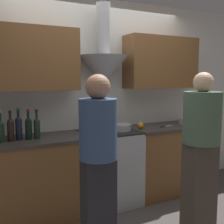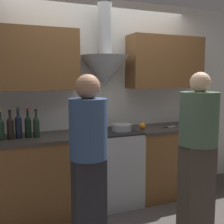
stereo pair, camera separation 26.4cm
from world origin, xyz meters
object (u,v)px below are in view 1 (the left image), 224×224
(stove_range, at_px, (108,167))
(person_foreground_left, at_px, (98,161))
(orange_fruit, at_px, (141,125))
(saucepan, at_px, (186,121))
(person_foreground_right, at_px, (201,148))
(wine_bottle_3, at_px, (1,130))
(stock_pot, at_px, (97,127))
(wine_bottle_4, at_px, (11,129))
(wine_bottle_5, at_px, (19,127))
(wine_bottle_7, at_px, (37,127))
(mixing_bowl, at_px, (121,127))
(wine_bottle_6, at_px, (29,127))

(stove_range, bearing_deg, person_foreground_left, -120.53)
(orange_fruit, relative_size, saucepan, 0.42)
(saucepan, bearing_deg, person_foreground_right, -125.26)
(wine_bottle_3, distance_m, orange_fruit, 1.70)
(person_foreground_right, bearing_deg, stock_pot, 123.04)
(stove_range, xyz_separation_m, wine_bottle_4, (-1.15, -0.03, 0.60))
(wine_bottle_5, distance_m, saucepan, 2.28)
(wine_bottle_7, bearing_deg, person_foreground_left, -72.52)
(wine_bottle_5, xyz_separation_m, orange_fruit, (1.52, -0.02, -0.10))
(stock_pot, distance_m, mixing_bowl, 0.32)
(wine_bottle_6, distance_m, stock_pot, 0.81)
(stock_pot, xyz_separation_m, orange_fruit, (0.61, -0.02, -0.03))
(wine_bottle_4, bearing_deg, stock_pot, 0.88)
(stove_range, height_order, person_foreground_right, person_foreground_right)
(person_foreground_left, bearing_deg, wine_bottle_3, 125.31)
(wine_bottle_3, bearing_deg, wine_bottle_5, 8.39)
(wine_bottle_3, xyz_separation_m, mixing_bowl, (1.41, 0.01, -0.09))
(wine_bottle_7, height_order, stock_pot, wine_bottle_7)
(wine_bottle_6, distance_m, orange_fruit, 1.42)
(stock_pot, bearing_deg, saucepan, -1.10)
(stock_pot, distance_m, person_foreground_right, 1.23)
(wine_bottle_6, distance_m, mixing_bowl, 1.13)
(saucepan, xyz_separation_m, person_foreground_left, (-1.80, -0.94, -0.07))
(wine_bottle_5, xyz_separation_m, saucepan, (2.28, -0.03, -0.10))
(person_foreground_left, bearing_deg, mixing_bowl, 52.05)
(wine_bottle_5, height_order, person_foreground_left, person_foreground_left)
(stock_pot, xyz_separation_m, person_foreground_left, (-0.42, -0.97, -0.11))
(wine_bottle_6, relative_size, person_foreground_left, 0.20)
(wine_bottle_4, bearing_deg, wine_bottle_3, -173.05)
(wine_bottle_3, relative_size, saucepan, 1.65)
(wine_bottle_5, bearing_deg, person_foreground_right, -33.20)
(wine_bottle_6, xyz_separation_m, saucepan, (2.18, -0.01, -0.09))
(wine_bottle_4, distance_m, wine_bottle_7, 0.27)
(person_foreground_left, relative_size, person_foreground_right, 0.99)
(wine_bottle_6, bearing_deg, stove_range, 1.69)
(wine_bottle_7, distance_m, stock_pot, 0.72)
(wine_bottle_5, relative_size, mixing_bowl, 1.36)
(mixing_bowl, xyz_separation_m, person_foreground_right, (0.35, -1.01, -0.07))
(stock_pot, bearing_deg, wine_bottle_6, -179.08)
(wine_bottle_3, xyz_separation_m, wine_bottle_4, (0.10, 0.01, 0.00))
(wine_bottle_4, bearing_deg, mixing_bowl, -0.10)
(orange_fruit, bearing_deg, wine_bottle_3, -179.71)
(stove_range, distance_m, stock_pot, 0.56)
(wine_bottle_5, xyz_separation_m, person_foreground_left, (0.49, -0.97, -0.17))
(person_foreground_right, bearing_deg, stove_range, 115.95)
(wine_bottle_5, height_order, wine_bottle_7, wine_bottle_5)
(wine_bottle_3, relative_size, wine_bottle_7, 1.03)
(mixing_bowl, distance_m, saucepan, 1.06)
(stock_pot, relative_size, mixing_bowl, 0.96)
(wine_bottle_6, distance_m, saucepan, 2.19)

